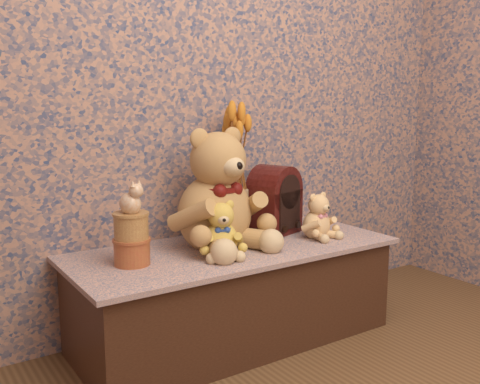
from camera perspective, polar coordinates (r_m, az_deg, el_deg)
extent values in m
cube|color=#34456B|center=(2.46, -4.52, 16.20)|extent=(3.00, 0.10, 2.60)
cube|color=#394E74|center=(2.34, -0.69, -10.63)|extent=(1.38, 0.59, 0.41)
cylinder|color=tan|center=(2.41, -0.63, -2.28)|extent=(0.15, 0.15, 0.22)
cylinder|color=#BA7836|center=(2.07, -11.31, -6.22)|extent=(0.16, 0.16, 0.10)
cylinder|color=#D9B65F|center=(2.04, -11.40, -3.58)|extent=(0.13, 0.13, 0.10)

